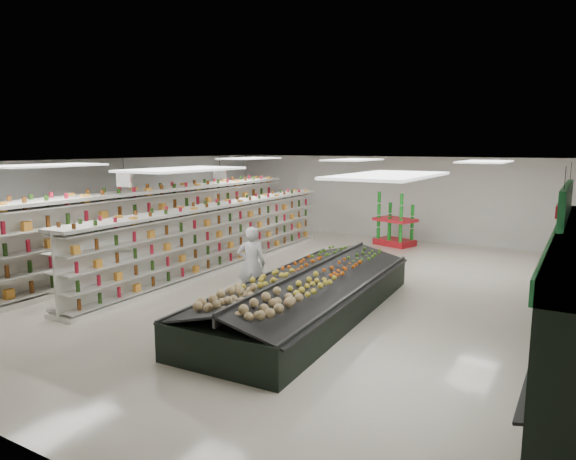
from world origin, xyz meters
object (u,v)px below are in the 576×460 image
Objects in this scene: soda_endcap at (395,222)px; shopper_main at (252,265)px; gondola_center at (218,239)px; gondola_left at (150,231)px; shopper_background at (279,219)px; produce_island at (308,294)px.

soda_endcap is 1.00× the size of shopper_main.
gondola_center reaches higher than shopper_main.
gondola_left is 7.49× the size of shopper_background.
soda_endcap is at bearing 52.38° from gondola_left.
gondola_center is 5.03m from produce_island.
gondola_left is at bearing -127.42° from soda_endcap.
gondola_left is at bearing -46.37° from shopper_main.
gondola_left is at bearing 165.41° from produce_island.
gondola_center reaches higher than soda_endcap.
soda_endcap is (3.38, 6.07, -0.02)m from gondola_center.
produce_island is at bearing -83.55° from soda_endcap.
shopper_main reaches higher than produce_island.
gondola_center is 3.64m from shopper_main.
shopper_background is (-3.95, -1.65, 0.03)m from soda_endcap.
shopper_main is at bearing -93.98° from soda_endcap.
soda_endcap is (-0.97, 8.56, 0.39)m from produce_island.
shopper_background reaches higher than produce_island.
gondola_left is at bearing 167.76° from shopper_background.
soda_endcap is 0.99× the size of shopper_background.
shopper_main is 7.55m from shopper_background.
gondola_left reaches higher than shopper_main.
gondola_left reaches higher than soda_endcap.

